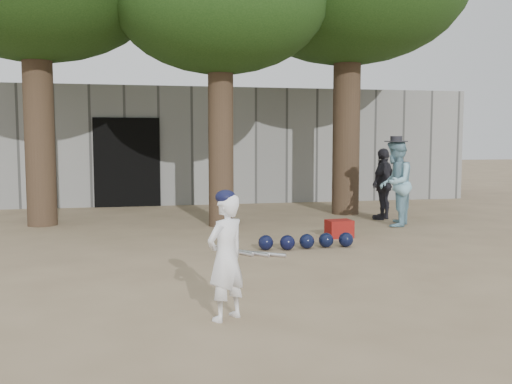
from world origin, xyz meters
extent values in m
plane|color=#937C5E|center=(0.00, 0.00, 0.00)|extent=(70.00, 70.00, 0.00)
imported|color=white|center=(-0.22, -1.51, 0.59)|extent=(0.51, 0.48, 1.18)
imported|color=#7EB0C4|center=(3.87, 3.47, 0.83)|extent=(0.98, 1.02, 1.66)
imported|color=black|center=(4.05, 4.39, 0.74)|extent=(0.90, 0.83, 1.49)
cube|color=maroon|center=(2.37, 2.48, 0.15)|extent=(0.44, 0.35, 0.30)
cube|color=gray|center=(0.00, 8.00, 1.50)|extent=(16.00, 0.35, 3.00)
cube|color=black|center=(-1.20, 7.80, 1.10)|extent=(1.60, 0.08, 2.20)
cube|color=slate|center=(0.00, 10.50, 1.50)|extent=(16.00, 5.00, 3.00)
sphere|color=black|center=(0.89, 1.65, 0.12)|extent=(0.23, 0.23, 0.23)
sphere|color=black|center=(1.21, 1.59, 0.12)|extent=(0.23, 0.23, 0.23)
sphere|color=black|center=(1.53, 1.63, 0.12)|extent=(0.23, 0.23, 0.23)
sphere|color=black|center=(1.85, 1.66, 0.12)|extent=(0.23, 0.23, 0.23)
sphere|color=black|center=(2.17, 1.64, 0.12)|extent=(0.23, 0.23, 0.23)
cylinder|color=silver|center=(0.40, 1.51, 0.03)|extent=(0.45, 0.63, 0.06)
cylinder|color=silver|center=(0.58, 1.39, 0.03)|extent=(0.52, 0.58, 0.06)
cylinder|color=silver|center=(0.76, 1.27, 0.03)|extent=(0.62, 0.46, 0.06)
cylinder|color=brown|center=(-2.80, 5.00, 2.75)|extent=(0.56, 0.56, 5.50)
cylinder|color=brown|center=(0.60, 4.20, 2.50)|extent=(0.48, 0.48, 5.00)
ellipsoid|color=#284C19|center=(0.60, 4.20, 4.20)|extent=(4.00, 4.00, 2.60)
cylinder|color=brown|center=(3.60, 5.40, 2.90)|extent=(0.60, 0.60, 5.80)
camera|label=1|loc=(-1.04, -6.63, 1.68)|focal=40.00mm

